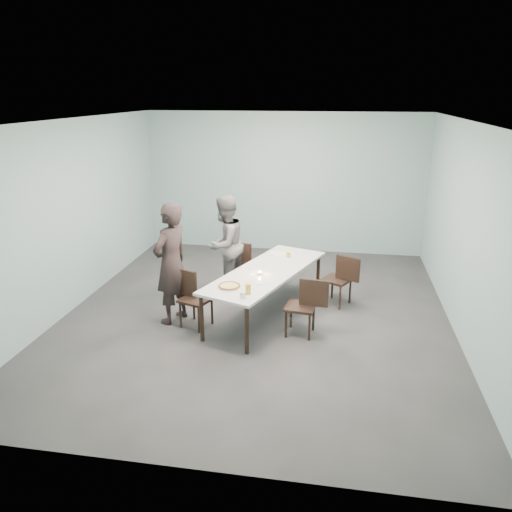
% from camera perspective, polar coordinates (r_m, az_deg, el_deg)
% --- Properties ---
extents(ground, '(7.00, 7.00, 0.00)m').
position_cam_1_polar(ground, '(8.04, 0.06, -6.66)').
color(ground, '#333335').
rests_on(ground, ground).
extents(room_shell, '(6.02, 7.02, 3.01)m').
position_cam_1_polar(room_shell, '(7.41, 0.07, 7.67)').
color(room_shell, '#92B5B7').
rests_on(room_shell, ground).
extents(table, '(1.73, 2.75, 0.75)m').
position_cam_1_polar(table, '(7.76, 1.17, -2.07)').
color(table, white).
rests_on(table, ground).
extents(chair_near_left, '(0.65, 0.54, 0.87)m').
position_cam_1_polar(chair_near_left, '(7.56, -7.41, -4.34)').
color(chair_near_left, black).
rests_on(chair_near_left, ground).
extents(chair_far_left, '(0.64, 0.48, 0.87)m').
position_cam_1_polar(chair_far_left, '(8.81, -1.17, -0.86)').
color(chair_far_left, black).
rests_on(chair_far_left, ground).
extents(chair_near_right, '(0.63, 0.47, 0.87)m').
position_cam_1_polar(chair_near_right, '(7.24, 5.73, -5.36)').
color(chair_near_right, black).
rests_on(chair_near_right, ground).
extents(chair_far_right, '(0.65, 0.57, 0.87)m').
position_cam_1_polar(chair_far_right, '(8.31, 9.71, -2.34)').
color(chair_far_right, black).
rests_on(chair_far_right, ground).
extents(diner_near, '(0.68, 0.80, 1.87)m').
position_cam_1_polar(diner_near, '(7.60, -9.67, -0.86)').
color(diner_near, black).
rests_on(diner_near, ground).
extents(diner_far, '(0.93, 1.02, 1.71)m').
position_cam_1_polar(diner_far, '(8.71, -3.57, 1.33)').
color(diner_far, slate).
rests_on(diner_far, ground).
extents(pizza, '(0.34, 0.34, 0.04)m').
position_cam_1_polar(pizza, '(7.09, -3.06, -3.45)').
color(pizza, white).
rests_on(pizza, table).
extents(side_plate, '(0.18, 0.18, 0.01)m').
position_cam_1_polar(side_plate, '(7.26, 0.52, -3.02)').
color(side_plate, white).
rests_on(side_plate, table).
extents(beer_glass, '(0.08, 0.08, 0.15)m').
position_cam_1_polar(beer_glass, '(6.83, -0.91, -3.81)').
color(beer_glass, gold).
rests_on(beer_glass, table).
extents(water_tumbler, '(0.08, 0.08, 0.09)m').
position_cam_1_polar(water_tumbler, '(6.71, -1.56, -4.49)').
color(water_tumbler, silver).
rests_on(water_tumbler, table).
extents(tealight, '(0.06, 0.06, 0.05)m').
position_cam_1_polar(tealight, '(7.56, 0.42, -1.99)').
color(tealight, silver).
rests_on(tealight, table).
extents(amber_tumbler, '(0.07, 0.07, 0.08)m').
position_cam_1_polar(amber_tumbler, '(8.37, 3.70, 0.15)').
color(amber_tumbler, gold).
rests_on(amber_tumbler, table).
extents(menu, '(0.36, 0.31, 0.01)m').
position_cam_1_polar(menu, '(8.55, 2.54, 0.30)').
color(menu, silver).
rests_on(menu, table).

